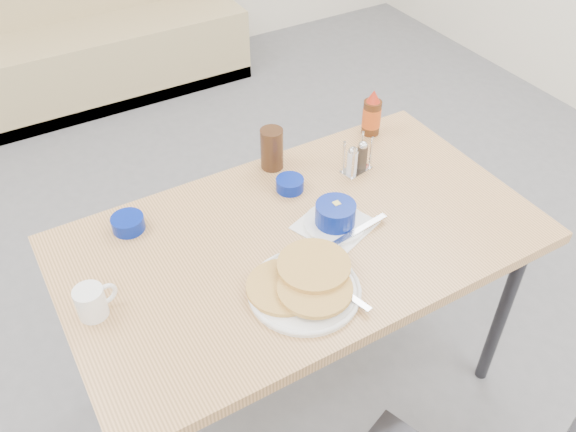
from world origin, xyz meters
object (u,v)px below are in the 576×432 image
booth_bench (85,40)px  pancake_plate (304,285)px  butter_bowl (290,184)px  creamer_bowl (128,223)px  condiment_caddy (357,160)px  syrup_bottle (372,115)px  amber_tumbler (272,149)px  coffee_mug (92,301)px  dining_table (301,250)px  grits_setting (336,217)px

booth_bench → pancake_plate: bearing=-92.2°
butter_bowl → creamer_bowl: bearing=171.2°
condiment_caddy → syrup_bottle: syrup_bottle is taller
amber_tumbler → pancake_plate: bearing=-110.4°
booth_bench → butter_bowl: 2.37m
creamer_bowl → butter_bowl: size_ratio=1.08×
syrup_bottle → coffee_mug: bearing=-163.7°
coffee_mug → amber_tumbler: 0.78m
pancake_plate → booth_bench: bearing=87.8°
coffee_mug → butter_bowl: coffee_mug is taller
dining_table → grits_setting: grits_setting is taller
butter_bowl → booth_bench: bearing=92.0°
dining_table → butter_bowl: size_ratio=15.58×
syrup_bottle → dining_table: bearing=-145.6°
condiment_caddy → butter_bowl: bearing=162.9°
grits_setting → amber_tumbler: size_ratio=1.91×
coffee_mug → grits_setting: 0.72m
booth_bench → pancake_plate: booth_bench is taller
creamer_bowl → grits_setting: bearing=-29.1°
pancake_plate → dining_table: bearing=60.9°
butter_bowl → condiment_caddy: condiment_caddy is taller
syrup_bottle → pancake_plate: bearing=-138.6°
creamer_bowl → pancake_plate: bearing=-55.7°
coffee_mug → syrup_bottle: (1.11, 0.33, 0.03)m
butter_bowl → condiment_caddy: size_ratio=0.73×
grits_setting → butter_bowl: grits_setting is taller
pancake_plate → condiment_caddy: (0.43, 0.37, 0.02)m
dining_table → syrup_bottle: 0.62m
dining_table → butter_bowl: butter_bowl is taller
amber_tumbler → grits_setting: bearing=-87.3°
dining_table → grits_setting: (0.11, -0.02, 0.10)m
grits_setting → syrup_bottle: syrup_bottle is taller
amber_tumbler → condiment_caddy: size_ratio=1.17×
dining_table → coffee_mug: size_ratio=12.35×
pancake_plate → creamer_bowl: size_ratio=3.12×
coffee_mug → butter_bowl: bearing=15.2°
creamer_bowl → condiment_caddy: (0.75, -0.10, 0.02)m
creamer_bowl → dining_table: bearing=-33.3°
butter_bowl → coffee_mug: bearing=-164.8°
booth_bench → condiment_caddy: booth_bench is taller
booth_bench → grits_setting: (0.11, -2.55, 0.45)m
creamer_bowl → butter_bowl: bearing=-8.8°
dining_table → condiment_caddy: 0.38m
grits_setting → condiment_caddy: bearing=42.4°
creamer_bowl → syrup_bottle: (0.93, 0.06, 0.05)m
coffee_mug → creamer_bowl: coffee_mug is taller
coffee_mug → creamer_bowl: size_ratio=1.17×
coffee_mug → condiment_caddy: 0.95m
grits_setting → creamer_bowl: bearing=150.9°
condiment_caddy → syrup_bottle: bearing=31.4°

